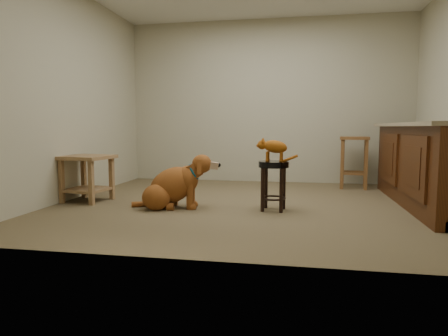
% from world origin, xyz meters
% --- Properties ---
extents(floor, '(4.50, 4.00, 0.01)m').
position_xyz_m(floor, '(0.00, 0.00, 0.00)').
color(floor, brown).
rests_on(floor, ground).
extents(room_shell, '(4.54, 4.04, 2.62)m').
position_xyz_m(room_shell, '(0.00, 0.00, 1.68)').
color(room_shell, '#AFA98D').
rests_on(room_shell, ground).
extents(cabinet_run, '(0.70, 2.56, 0.94)m').
position_xyz_m(cabinet_run, '(1.94, 0.30, 0.44)').
color(cabinet_run, '#47220C').
rests_on(cabinet_run, ground).
extents(padded_stool, '(0.32, 0.32, 0.53)m').
position_xyz_m(padded_stool, '(0.25, -0.28, 0.37)').
color(padded_stool, black).
rests_on(padded_stool, ground).
extents(wood_stool, '(0.46, 0.46, 0.75)m').
position_xyz_m(wood_stool, '(1.31, 1.53, 0.39)').
color(wood_stool, brown).
rests_on(wood_stool, ground).
extents(side_table, '(0.59, 0.59, 0.55)m').
position_xyz_m(side_table, '(-1.99, -0.15, 0.36)').
color(side_table, olive).
rests_on(side_table, ground).
extents(golden_retriever, '(1.00, 0.53, 0.63)m').
position_xyz_m(golden_retriever, '(-0.85, -0.34, 0.24)').
color(golden_retriever, brown).
rests_on(golden_retriever, ground).
extents(tabby_kitten, '(0.44, 0.15, 0.27)m').
position_xyz_m(tabby_kitten, '(0.24, -0.28, 0.68)').
color(tabby_kitten, '#91480E').
rests_on(tabby_kitten, padded_stool).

